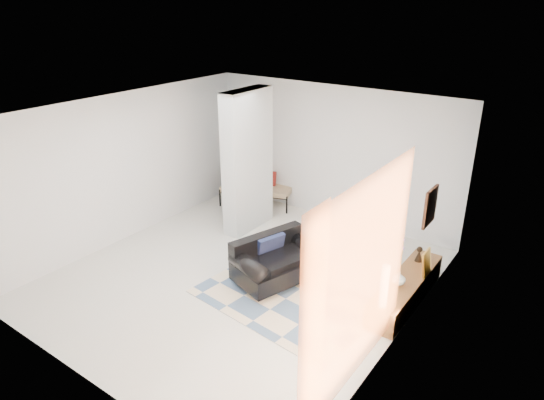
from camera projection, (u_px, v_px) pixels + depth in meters
The scene contains 17 objects.
floor at pixel (242, 276), 8.23m from camera, with size 6.00×6.00×0.00m, color silver.
ceiling at pixel (237, 112), 7.14m from camera, with size 6.00×6.00×0.00m, color white.
wall_back at pixel (332, 154), 9.93m from camera, with size 6.00×6.00×0.00m, color white.
wall_front at pixel (72, 284), 5.43m from camera, with size 6.00×6.00×0.00m, color white.
wall_left at pixel (127, 167), 9.15m from camera, with size 6.00×6.00×0.00m, color white.
wall_right at pixel (407, 248), 6.21m from camera, with size 6.00×6.00×0.00m, color white.
partition_column at pixel (248, 161), 9.47m from camera, with size 0.35×1.20×2.80m, color silver.
hallway_door at pixel (250, 154), 11.17m from camera, with size 0.85×0.06×2.04m, color beige.
curtain at pixel (362, 282), 5.37m from camera, with size 2.55×2.55×0.00m, color #FF8843.
wall_art at pixel (430, 207), 6.81m from camera, with size 0.04×0.45×0.55m, color #391C0F.
media_console at pixel (406, 289), 7.48m from camera, with size 0.45×2.03×0.80m.
loveseat at pixel (276, 260), 7.98m from camera, with size 1.22×1.61×0.76m.
daybed at pixel (256, 186), 10.93m from camera, with size 1.70×1.16×0.77m.
area_rug at pixel (286, 299), 7.58m from camera, with size 2.69×1.79×0.01m, color beige.
cylinder_lamp at pixel (384, 286), 6.62m from camera, with size 0.12×0.12×0.64m, color silver.
bronze_figurine at pixel (419, 254), 7.84m from camera, with size 0.13×0.13×0.25m, color black, non-canonical shape.
vase at pixel (399, 278), 7.21m from camera, with size 0.20×0.20×0.21m, color white.
Camera 1 is at (4.52, -5.47, 4.38)m, focal length 32.00 mm.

